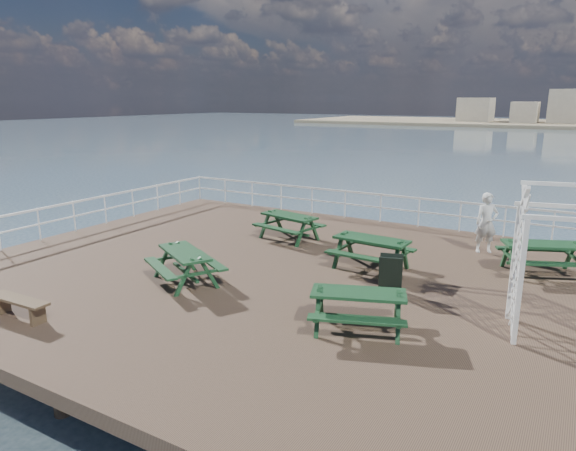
{
  "coord_description": "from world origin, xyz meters",
  "views": [
    {
      "loc": [
        6.56,
        -11.47,
        4.59
      ],
      "look_at": [
        -0.52,
        0.71,
        1.1
      ],
      "focal_mm": 32.0,
      "sensor_mm": 36.0,
      "label": 1
    }
  ],
  "objects_px": {
    "picnic_table_c": "(543,252)",
    "flat_bench_near": "(19,304)",
    "person": "(487,223)",
    "picnic_table_e": "(358,302)",
    "picnic_table_d": "(185,260)",
    "picnic_table_b": "(371,247)",
    "picnic_table_a": "(289,222)"
  },
  "relations": [
    {
      "from": "picnic_table_c",
      "to": "picnic_table_d",
      "type": "bearing_deg",
      "value": -169.42
    },
    {
      "from": "picnic_table_b",
      "to": "flat_bench_near",
      "type": "distance_m",
      "value": 8.72
    },
    {
      "from": "flat_bench_near",
      "to": "picnic_table_b",
      "type": "bearing_deg",
      "value": 50.89
    },
    {
      "from": "picnic_table_e",
      "to": "picnic_table_d",
      "type": "bearing_deg",
      "value": 155.48
    },
    {
      "from": "picnic_table_e",
      "to": "picnic_table_b",
      "type": "bearing_deg",
      "value": 87.05
    },
    {
      "from": "flat_bench_near",
      "to": "picnic_table_e",
      "type": "bearing_deg",
      "value": 24.19
    },
    {
      "from": "picnic_table_a",
      "to": "picnic_table_d",
      "type": "xyz_separation_m",
      "value": [
        -0.22,
        -4.94,
        -0.0
      ]
    },
    {
      "from": "picnic_table_a",
      "to": "flat_bench_near",
      "type": "distance_m",
      "value": 8.63
    },
    {
      "from": "picnic_table_c",
      "to": "picnic_table_d",
      "type": "relative_size",
      "value": 1.01
    },
    {
      "from": "picnic_table_b",
      "to": "picnic_table_c",
      "type": "bearing_deg",
      "value": 28.06
    },
    {
      "from": "picnic_table_b",
      "to": "flat_bench_near",
      "type": "relative_size",
      "value": 1.34
    },
    {
      "from": "picnic_table_c",
      "to": "picnic_table_e",
      "type": "xyz_separation_m",
      "value": [
        -2.94,
        -5.64,
        -0.03
      ]
    },
    {
      "from": "picnic_table_e",
      "to": "person",
      "type": "distance_m",
      "value": 7.14
    },
    {
      "from": "picnic_table_c",
      "to": "picnic_table_e",
      "type": "relative_size",
      "value": 1.08
    },
    {
      "from": "picnic_table_c",
      "to": "person",
      "type": "distance_m",
      "value": 2.2
    },
    {
      "from": "picnic_table_b",
      "to": "picnic_table_e",
      "type": "height_order",
      "value": "picnic_table_b"
    },
    {
      "from": "picnic_table_c",
      "to": "picnic_table_e",
      "type": "height_order",
      "value": "picnic_table_c"
    },
    {
      "from": "picnic_table_c",
      "to": "flat_bench_near",
      "type": "distance_m",
      "value": 12.88
    },
    {
      "from": "flat_bench_near",
      "to": "picnic_table_a",
      "type": "bearing_deg",
      "value": 76.24
    },
    {
      "from": "picnic_table_c",
      "to": "flat_bench_near",
      "type": "relative_size",
      "value": 1.56
    },
    {
      "from": "flat_bench_near",
      "to": "person",
      "type": "height_order",
      "value": "person"
    },
    {
      "from": "picnic_table_b",
      "to": "person",
      "type": "relative_size",
      "value": 1.16
    },
    {
      "from": "picnic_table_d",
      "to": "picnic_table_c",
      "type": "bearing_deg",
      "value": 63.11
    },
    {
      "from": "picnic_table_b",
      "to": "picnic_table_e",
      "type": "relative_size",
      "value": 0.92
    },
    {
      "from": "picnic_table_c",
      "to": "picnic_table_d",
      "type": "distance_m",
      "value": 9.45
    },
    {
      "from": "picnic_table_e",
      "to": "person",
      "type": "relative_size",
      "value": 1.25
    },
    {
      "from": "picnic_table_c",
      "to": "person",
      "type": "xyz_separation_m",
      "value": [
        -1.68,
        1.38,
        0.3
      ]
    },
    {
      "from": "picnic_table_b",
      "to": "flat_bench_near",
      "type": "bearing_deg",
      "value": -123.49
    },
    {
      "from": "picnic_table_a",
      "to": "person",
      "type": "relative_size",
      "value": 1.21
    },
    {
      "from": "picnic_table_c",
      "to": "flat_bench_near",
      "type": "xyz_separation_m",
      "value": [
        -9.4,
        -8.79,
        -0.28
      ]
    },
    {
      "from": "picnic_table_a",
      "to": "flat_bench_near",
      "type": "height_order",
      "value": "picnic_table_a"
    },
    {
      "from": "picnic_table_a",
      "to": "person",
      "type": "bearing_deg",
      "value": 28.44
    }
  ]
}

